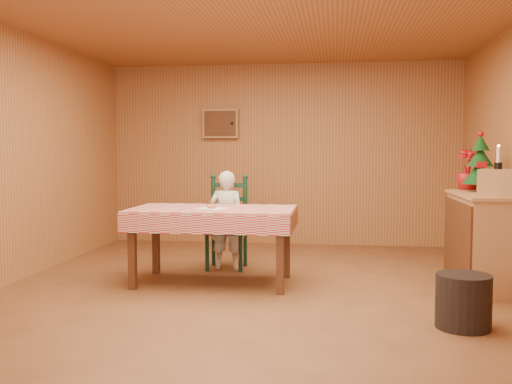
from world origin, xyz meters
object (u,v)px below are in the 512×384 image
at_px(ladder_chair, 227,224).
at_px(seated_child, 227,220).
at_px(storage_bin, 463,301).
at_px(shelf_unit, 483,240).
at_px(christmas_tree, 480,164).
at_px(crate, 498,183).
at_px(dining_table, 213,216).

height_order(ladder_chair, seated_child, seated_child).
bearing_deg(storage_bin, ladder_chair, 137.85).
distance_m(shelf_unit, christmas_tree, 0.79).
xyz_separation_m(seated_child, crate, (2.69, -0.92, 0.49)).
bearing_deg(dining_table, christmas_tree, 9.64).
bearing_deg(crate, storage_bin, -116.14).
distance_m(ladder_chair, shelf_unit, 2.74).
relative_size(seated_child, storage_bin, 2.73).
bearing_deg(seated_child, christmas_tree, 174.20).
bearing_deg(storage_bin, shelf_unit, 70.96).
distance_m(ladder_chair, christmas_tree, 2.80).
xyz_separation_m(ladder_chair, seated_child, (0.00, -0.06, 0.06)).
relative_size(crate, christmas_tree, 0.48).
relative_size(seated_child, shelf_unit, 0.91).
height_order(seated_child, christmas_tree, christmas_tree).
bearing_deg(ladder_chair, shelf_unit, -12.20).
bearing_deg(storage_bin, dining_table, 151.33).
bearing_deg(shelf_unit, crate, -88.77).
bearing_deg(shelf_unit, dining_table, -175.58).
xyz_separation_m(crate, storage_bin, (-0.49, -1.01, -0.85)).
distance_m(christmas_tree, storage_bin, 2.00).
xyz_separation_m(ladder_chair, crate, (2.69, -0.98, 0.55)).
relative_size(ladder_chair, christmas_tree, 1.74).
bearing_deg(christmas_tree, shelf_unit, -91.98).
bearing_deg(seated_child, shelf_unit, 168.97).
bearing_deg(storage_bin, christmas_tree, 73.39).
height_order(ladder_chair, crate, crate).
bearing_deg(dining_table, ladder_chair, 90.00).
relative_size(ladder_chair, seated_child, 0.96).
height_order(dining_table, christmas_tree, christmas_tree).
xyz_separation_m(christmas_tree, storage_bin, (-0.49, -1.66, -1.01)).
height_order(crate, storage_bin, crate).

